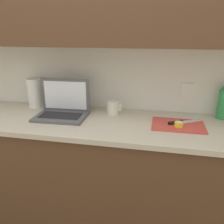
{
  "coord_description": "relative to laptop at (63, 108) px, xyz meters",
  "views": [
    {
      "loc": [
        0.5,
        -1.56,
        1.53
      ],
      "look_at": [
        0.18,
        -0.01,
        0.99
      ],
      "focal_mm": 38.0,
      "sensor_mm": 36.0,
      "label": 1
    }
  ],
  "objects": [
    {
      "name": "lemon_half_cut",
      "position": [
        0.86,
        -0.06,
        -0.04
      ],
      "size": [
        0.06,
        0.06,
        0.03
      ],
      "color": "yellow",
      "rests_on": "cutting_board"
    },
    {
      "name": "laptop",
      "position": [
        0.0,
        0.0,
        0.0
      ],
      "size": [
        0.39,
        0.28,
        0.28
      ],
      "rotation": [
        0.0,
        0.0,
        0.04
      ],
      "color": "#515156",
      "rests_on": "counter_unit"
    },
    {
      "name": "cutting_board",
      "position": [
        0.86,
        -0.03,
        -0.06
      ],
      "size": [
        0.36,
        0.26,
        0.01
      ],
      "primitive_type": "cube",
      "color": "#D1473D",
      "rests_on": "counter_unit"
    },
    {
      "name": "measuring_cup",
      "position": [
        0.37,
        0.12,
        -0.01
      ],
      "size": [
        0.11,
        0.09,
        0.1
      ],
      "color": "silver",
      "rests_on": "counter_unit"
    },
    {
      "name": "bottle_green_soda",
      "position": [
        1.18,
        0.18,
        0.07
      ],
      "size": [
        0.08,
        0.08,
        0.3
      ],
      "color": "#2D934C",
      "rests_on": "counter_unit"
    },
    {
      "name": "ground_plane",
      "position": [
        0.22,
        -0.05,
        -0.97
      ],
      "size": [
        12.0,
        12.0,
        0.0
      ],
      "primitive_type": "plane",
      "color": "#847056",
      "rests_on": "ground"
    },
    {
      "name": "wall_back",
      "position": [
        0.22,
        0.2,
        0.59
      ],
      "size": [
        5.2,
        0.38,
        2.6
      ],
      "color": "white",
      "rests_on": "ground_plane"
    },
    {
      "name": "knife",
      "position": [
        0.87,
        0.0,
        -0.05
      ],
      "size": [
        0.25,
        0.17,
        0.02
      ],
      "rotation": [
        0.0,
        0.0,
        0.56
      ],
      "color": "silver",
      "rests_on": "cutting_board"
    },
    {
      "name": "counter_unit",
      "position": [
        0.2,
        -0.05,
        -0.51
      ],
      "size": [
        2.39,
        0.64,
        0.91
      ],
      "color": "brown",
      "rests_on": "ground_plane"
    },
    {
      "name": "paper_towel_roll",
      "position": [
        -0.32,
        0.18,
        0.06
      ],
      "size": [
        0.13,
        0.13,
        0.24
      ],
      "color": "white",
      "rests_on": "counter_unit"
    }
  ]
}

